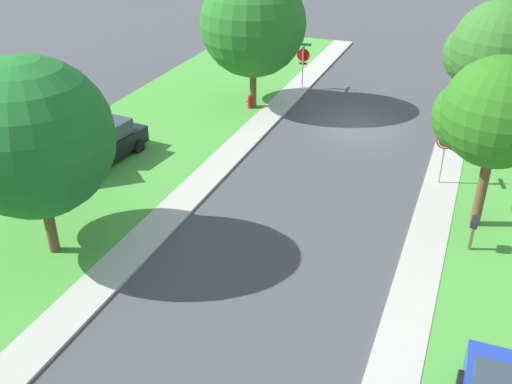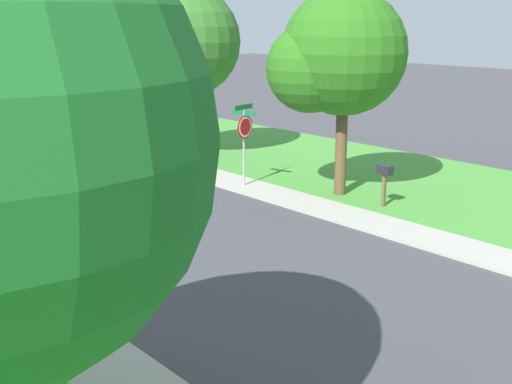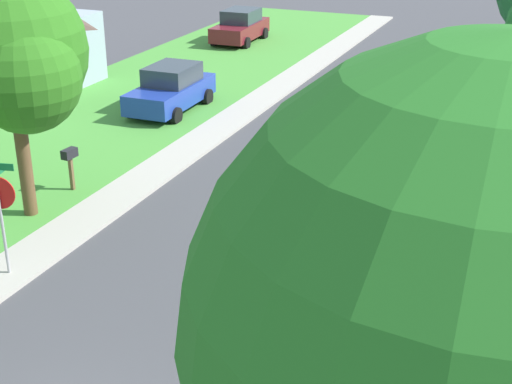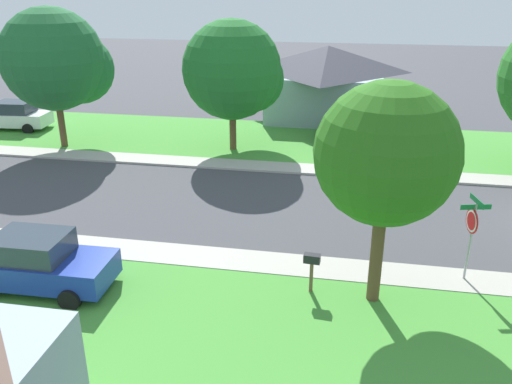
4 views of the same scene
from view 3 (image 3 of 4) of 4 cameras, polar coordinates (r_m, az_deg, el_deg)
The scene contains 8 objects.
sidewalk_east at distance 20.57m, azimuth 16.31°, elevation -1.78°, with size 1.40×56.00×0.10m, color #ADA89E.
sidewalk_west at distance 23.26m, azimuth -7.15°, elevation 1.99°, with size 1.40×56.00×0.10m, color #ADA89E.
lawn_west at distance 25.82m, azimuth -16.28°, elevation 3.37°, with size 8.00×56.00×0.08m, color #479338.
car_maroon_near_corner at distance 40.52m, azimuth -1.22°, elevation 12.59°, with size 2.15×4.36×1.76m.
car_blue_far_down_street at distance 28.63m, azimuth -6.54°, elevation 7.86°, with size 2.09×4.33×1.76m.
tree_sidewalk_mid at distance 7.07m, azimuth 18.95°, elevation -12.93°, with size 5.93×5.52×7.37m.
tree_across_right at distance 19.13m, azimuth -18.11°, elevation 9.80°, with size 4.10×3.81×6.39m.
mailbox at distance 21.61m, azimuth -14.09°, elevation 2.47°, with size 0.28×0.50×1.31m.
Camera 3 is at (6.29, -6.70, 8.47)m, focal length 52.11 mm.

